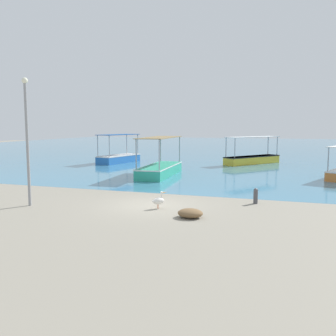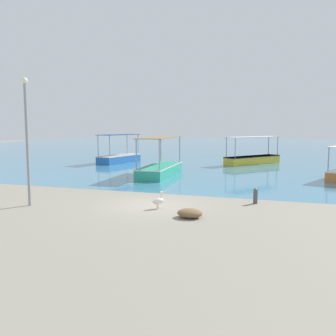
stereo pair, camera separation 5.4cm
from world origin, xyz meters
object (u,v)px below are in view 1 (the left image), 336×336
fishing_boat_far_right (160,168)px  net_pile (190,213)px  pelican (159,201)px  fishing_boat_near_left (252,158)px  fishing_boat_center (119,157)px  lamp_post (27,135)px  mooring_bollard (256,195)px

fishing_boat_far_right → net_pile: 13.07m
fishing_boat_far_right → pelican: fishing_boat_far_right is taller
fishing_boat_near_left → net_pile: 22.77m
fishing_boat_far_right → fishing_boat_near_left: bearing=62.3°
pelican → net_pile: bearing=-32.4°
fishing_boat_center → net_pile: size_ratio=5.12×
fishing_boat_center → lamp_post: size_ratio=0.91×
mooring_bollard → net_pile: mooring_bollard is taller
fishing_boat_center → mooring_bollard: (15.13, -15.95, -0.16)m
fishing_boat_center → pelican: 21.52m
fishing_boat_far_right → pelican: 11.31m
fishing_boat_far_right → pelican: size_ratio=8.48×
lamp_post → mooring_bollard: 11.28m
fishing_boat_center → fishing_boat_far_right: bearing=-47.1°
fishing_boat_near_left → net_pile: bearing=-90.5°
lamp_post → mooring_bollard: lamp_post is taller
pelican → mooring_bollard: 4.84m
fishing_boat_near_left → net_pile: (-0.19, -22.76, -0.37)m
fishing_boat_far_right → net_pile: (5.56, -11.82, -0.38)m
fishing_boat_far_right → lamp_post: lamp_post is taller
mooring_bollard → lamp_post: bearing=-159.2°
fishing_boat_near_left → lamp_post: 24.47m
fishing_boat_center → fishing_boat_far_right: 10.67m
fishing_boat_far_right → net_pile: fishing_boat_far_right is taller
fishing_boat_near_left → mooring_bollard: (2.12, -19.07, -0.15)m
fishing_boat_center → pelican: fishing_boat_center is taller
fishing_boat_center → net_pile: (12.82, -19.65, -0.38)m
lamp_post → net_pile: (7.87, 0.17, -3.18)m
fishing_boat_center → mooring_bollard: size_ratio=7.12×
fishing_boat_near_left → lamp_post: size_ratio=1.02×
pelican → lamp_post: size_ratio=0.13×
fishing_boat_near_left → fishing_boat_center: bearing=-166.5°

